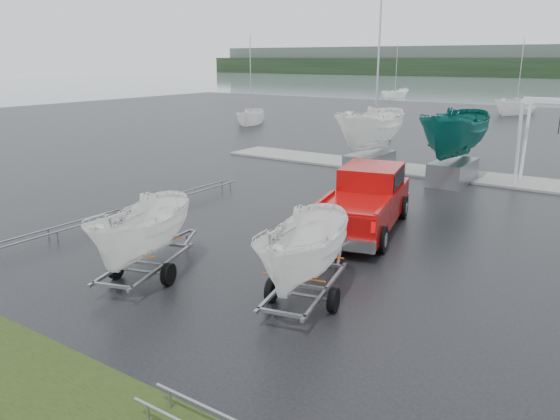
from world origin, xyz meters
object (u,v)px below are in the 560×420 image
object	(u,v)px
trailer_hitched	(306,198)
boat_hoist	(558,131)
pickup_truck	(366,198)
trailer_parked	(140,185)

from	to	relation	value
trailer_hitched	boat_hoist	bearing A→B (deg)	67.44
pickup_truck	boat_hoist	bearing A→B (deg)	54.67
pickup_truck	trailer_hitched	bearing A→B (deg)	-90.00
trailer_parked	boat_hoist	xyz separation A→B (m)	(7.32, 18.50, 0.00)
trailer_hitched	boat_hoist	distance (m)	17.58
trailer_parked	pickup_truck	bearing A→B (deg)	50.96
pickup_truck	boat_hoist	xyz separation A→B (m)	(4.41, 10.79, 1.56)
trailer_hitched	boat_hoist	world-z (taller)	trailer_hitched
pickup_truck	trailer_parked	xyz separation A→B (m)	(-2.91, -7.71, 1.56)
pickup_truck	trailer_hitched	xyz separation A→B (m)	(1.52, -6.54, 1.59)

